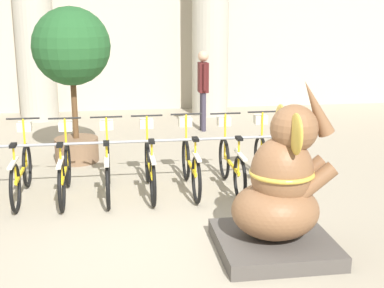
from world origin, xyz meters
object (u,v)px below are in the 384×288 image
Objects in this scene: bicycle_5 at (190,163)px; bicycle_6 at (231,162)px; bicycle_4 at (150,166)px; elephant_statue at (280,195)px; potted_tree at (72,57)px; bicycle_7 at (269,160)px; bicycle_3 at (108,168)px; bicycle_1 at (22,170)px; bicycle_2 at (65,170)px; person_pedestrian at (203,83)px.

bicycle_5 is 0.61m from bicycle_6.
bicycle_6 is (0.61, -0.04, 0.00)m from bicycle_5.
bicycle_4 is 0.89× the size of elephant_statue.
bicycle_7 is at bearing -31.17° from potted_tree.
bicycle_6 is at bearing 0.06° from bicycle_3.
bicycle_7 is (3.66, -0.01, 0.00)m from bicycle_1.
bicycle_2 is at bearing -179.61° from bicycle_3.
bicycle_2 is 3.32m from elephant_statue.
bicycle_2 is 4.84m from person_pedestrian.
potted_tree reaches higher than person_pedestrian.
bicycle_1 is 0.61m from bicycle_2.
bicycle_5 is 0.99× the size of person_pedestrian.
bicycle_1 is at bearing -110.24° from potted_tree.
bicycle_5 is (1.83, 0.05, 0.00)m from bicycle_2.
bicycle_1 is 1.00× the size of bicycle_4.
bicycle_5 is (0.61, 0.03, 0.00)m from bicycle_4.
bicycle_3 is at bearing -117.69° from person_pedestrian.
elephant_statue is at bearing -35.79° from bicycle_1.
bicycle_3 is at bearing -73.39° from potted_tree.
bicycle_6 is at bearing 0.14° from bicycle_2.
bicycle_7 is at bearing 1.05° from bicycle_2.
potted_tree is at bearing 121.19° from elephant_statue.
elephant_statue reaches higher than bicycle_3.
person_pedestrian is at bearing 49.75° from bicycle_1.
bicycle_3 is at bearing -178.92° from bicycle_4.
bicycle_1 is 1.00× the size of bicycle_7.
bicycle_3 is at bearing 130.96° from elephant_statue.
bicycle_2 is 3.05m from bicycle_7.
bicycle_5 is at bearing 106.78° from elephant_statue.
bicycle_6 is (1.22, -0.01, 0.00)m from bicycle_4.
elephant_statue reaches higher than bicycle_6.
bicycle_5 is 4.07m from person_pedestrian.
person_pedestrian reaches higher than bicycle_6.
elephant_statue is at bearing -58.81° from potted_tree.
bicycle_5 is 1.00× the size of bicycle_7.
elephant_statue is (-0.55, -2.23, 0.25)m from bicycle_7.
bicycle_4 is at bearing -1.67° from bicycle_1.
bicycle_2 is 0.89× the size of elephant_statue.
bicycle_7 is (1.22, 0.01, 0.00)m from bicycle_5.
potted_tree is at bearing 148.83° from bicycle_7.
person_pedestrian reaches higher than bicycle_7.
person_pedestrian is 0.65× the size of potted_tree.
bicycle_7 is 3.79m from potted_tree.
bicycle_4 is at bearing -176.86° from bicycle_5.
elephant_statue is at bearing -73.22° from bicycle_5.
potted_tree reaches higher than bicycle_3.
bicycle_1 is 1.00× the size of bicycle_2.
bicycle_1 is at bearing 179.53° from bicycle_5.
bicycle_7 is (2.44, 0.05, 0.00)m from bicycle_3.
bicycle_7 is (1.83, 0.04, 0.00)m from bicycle_4.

